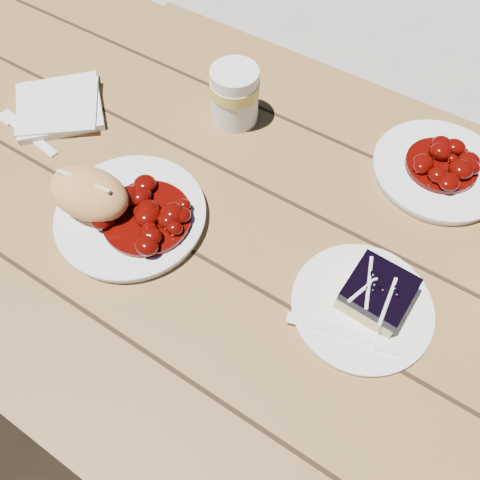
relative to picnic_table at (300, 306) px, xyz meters
The scene contains 13 objects.
ground 0.59m from the picnic_table, 90.00° to the left, with size 60.00×60.00×0.00m, color #ADA89C.
picnic_table is the anchor object (origin of this frame).
main_plate 0.33m from the picnic_table, 163.44° to the right, with size 0.23×0.23×0.02m, color white.
goulash_stew 0.33m from the picnic_table, 162.61° to the right, with size 0.14×0.14×0.04m, color #540603, non-canonical shape.
bread_roll 0.41m from the picnic_table, 162.86° to the right, with size 0.13×0.09×0.07m, color #DE9955.
dessert_plate 0.19m from the picnic_table, 16.17° to the right, with size 0.19×0.19×0.01m, color white.
blueberry_cake 0.22m from the picnic_table, ahead, with size 0.09×0.09×0.05m.
fork_dessert 0.21m from the picnic_table, 48.36° to the right, with size 0.03×0.16×0.01m, color white, non-canonical shape.
napkin_stack 0.57m from the picnic_table, behind, with size 0.15×0.15×0.01m, color white.
fork_table 0.56m from the picnic_table, behind, with size 0.03×0.16×0.01m, color white, non-canonical shape.
second_plate 0.33m from the picnic_table, 69.86° to the left, with size 0.21×0.21×0.02m, color white.
second_stew 0.35m from the picnic_table, 69.86° to the left, with size 0.12×0.12×0.04m, color #540603, non-canonical shape.
second_cup 0.39m from the picnic_table, 143.41° to the left, with size 0.08×0.08×0.10m, color white.
Camera 1 is at (0.09, -0.34, 1.36)m, focal length 35.00 mm.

